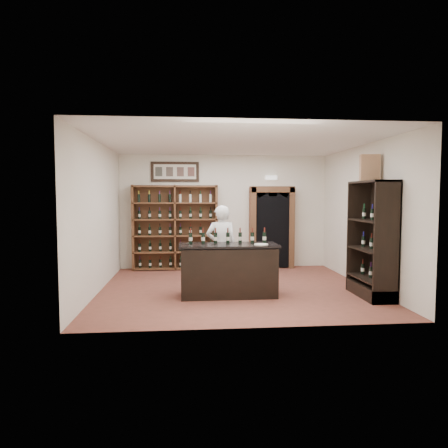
% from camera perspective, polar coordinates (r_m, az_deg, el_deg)
% --- Properties ---
extents(floor, '(5.50, 5.50, 0.00)m').
position_cam_1_polar(floor, '(8.39, 1.60, -9.18)').
color(floor, brown).
rests_on(floor, ground).
extents(ceiling, '(5.50, 5.50, 0.00)m').
position_cam_1_polar(ceiling, '(8.24, 1.65, 11.58)').
color(ceiling, white).
rests_on(ceiling, wall_back).
extents(wall_back, '(5.50, 0.04, 3.00)m').
position_cam_1_polar(wall_back, '(10.66, 0.04, 1.78)').
color(wall_back, silver).
rests_on(wall_back, ground).
extents(wall_left, '(0.04, 5.00, 3.00)m').
position_cam_1_polar(wall_left, '(8.32, -17.54, 0.97)').
color(wall_left, silver).
rests_on(wall_left, ground).
extents(wall_right, '(0.04, 5.00, 3.00)m').
position_cam_1_polar(wall_right, '(8.93, 19.43, 1.12)').
color(wall_right, silver).
rests_on(wall_right, ground).
extents(wine_shelf, '(2.20, 0.38, 2.20)m').
position_cam_1_polar(wine_shelf, '(10.48, -6.97, -0.48)').
color(wine_shelf, brown).
rests_on(wine_shelf, ground).
extents(framed_picture, '(1.25, 0.04, 0.52)m').
position_cam_1_polar(framed_picture, '(10.61, -7.01, 7.42)').
color(framed_picture, black).
rests_on(framed_picture, wall_back).
extents(arched_doorway, '(1.17, 0.35, 2.17)m').
position_cam_1_polar(arched_doorway, '(10.70, 6.81, -0.18)').
color(arched_doorway, black).
rests_on(arched_doorway, ground).
extents(emergency_light, '(0.30, 0.10, 0.10)m').
position_cam_1_polar(emergency_light, '(10.77, 6.76, 6.57)').
color(emergency_light, white).
rests_on(emergency_light, wall_back).
extents(tasting_counter, '(1.88, 0.78, 1.00)m').
position_cam_1_polar(tasting_counter, '(7.68, 0.65, -6.64)').
color(tasting_counter, black).
rests_on(tasting_counter, ground).
extents(counter_bottle_0, '(0.07, 0.07, 0.30)m').
position_cam_1_polar(counter_bottle_0, '(7.69, -4.80, -2.02)').
color(counter_bottle_0, black).
rests_on(counter_bottle_0, tasting_counter).
extents(counter_bottle_1, '(0.07, 0.07, 0.30)m').
position_cam_1_polar(counter_bottle_1, '(7.70, -3.01, -2.01)').
color(counter_bottle_1, black).
rests_on(counter_bottle_1, tasting_counter).
extents(counter_bottle_2, '(0.07, 0.07, 0.30)m').
position_cam_1_polar(counter_bottle_2, '(7.71, -1.23, -1.99)').
color(counter_bottle_2, black).
rests_on(counter_bottle_2, tasting_counter).
extents(counter_bottle_3, '(0.07, 0.07, 0.30)m').
position_cam_1_polar(counter_bottle_3, '(7.73, 0.55, -1.98)').
color(counter_bottle_3, black).
rests_on(counter_bottle_3, tasting_counter).
extents(counter_bottle_4, '(0.07, 0.07, 0.30)m').
position_cam_1_polar(counter_bottle_4, '(7.76, 2.31, -1.96)').
color(counter_bottle_4, black).
rests_on(counter_bottle_4, tasting_counter).
extents(counter_bottle_5, '(0.07, 0.07, 0.30)m').
position_cam_1_polar(counter_bottle_5, '(7.79, 4.06, -1.94)').
color(counter_bottle_5, black).
rests_on(counter_bottle_5, tasting_counter).
extents(counter_bottle_6, '(0.07, 0.07, 0.30)m').
position_cam_1_polar(counter_bottle_6, '(7.84, 5.80, -1.92)').
color(counter_bottle_6, black).
rests_on(counter_bottle_6, tasting_counter).
extents(side_cabinet, '(0.48, 1.20, 2.20)m').
position_cam_1_polar(side_cabinet, '(8.10, 20.51, -4.48)').
color(side_cabinet, black).
rests_on(side_cabinet, ground).
extents(shopkeeper, '(0.65, 0.45, 1.72)m').
position_cam_1_polar(shopkeeper, '(8.27, -0.39, -3.30)').
color(shopkeeper, white).
rests_on(shopkeeper, ground).
extents(plate, '(0.26, 0.26, 0.02)m').
position_cam_1_polar(plate, '(7.48, 5.33, -2.94)').
color(plate, beige).
rests_on(plate, tasting_counter).
extents(wine_crate, '(0.38, 0.22, 0.51)m').
position_cam_1_polar(wine_crate, '(8.23, 20.10, 7.54)').
color(wine_crate, tan).
rests_on(wine_crate, side_cabinet).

